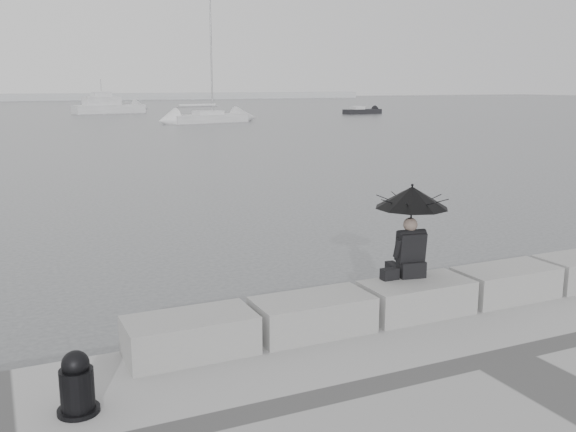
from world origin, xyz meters
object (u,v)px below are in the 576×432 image
sailboat_right (208,117)px  motor_cruiser (109,106)px  mooring_bollard (77,387)px  small_motorboat (362,111)px  seated_person (412,211)px

sailboat_right → motor_cruiser: bearing=89.3°
mooring_bollard → sailboat_right: bearing=70.8°
mooring_bollard → small_motorboat: mooring_bollard is taller
mooring_bollard → small_motorboat: bearing=56.5°
mooring_bollard → sailboat_right: 59.37m
motor_cruiser → small_motorboat: 33.47m
seated_person → mooring_bollard: seated_person is taller
sailboat_right → small_motorboat: size_ratio=2.32×
motor_cruiser → mooring_bollard: bearing=-110.8°
sailboat_right → mooring_bollard: bearing=-121.9°
mooring_bollard → sailboat_right: sailboat_right is taller
mooring_bollard → small_motorboat: (43.69, 66.09, -0.47)m
sailboat_right → motor_cruiser: size_ratio=1.35×
mooring_bollard → seated_person: bearing=13.7°
seated_person → sailboat_right: size_ratio=0.11×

